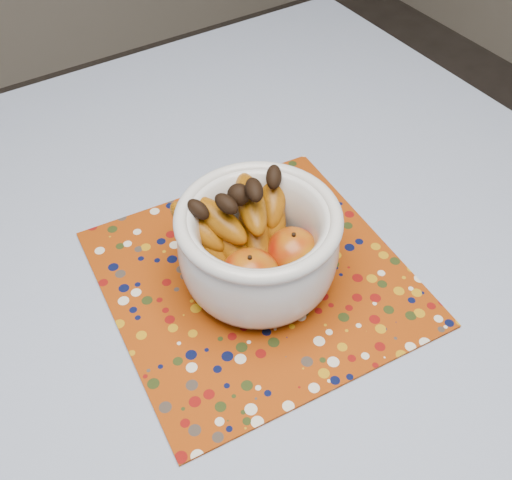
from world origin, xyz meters
The scene contains 4 objects.
table centered at (0.00, 0.00, 0.67)m, with size 1.20×1.20×0.75m.
tablecloth centered at (0.00, 0.00, 0.76)m, with size 1.32×1.32×0.01m, color slate.
placemat centered at (0.10, 0.07, 0.76)m, with size 0.36×0.36×0.00m, color #873107.
fruit_bowl centered at (0.10, 0.08, 0.83)m, with size 0.22×0.20×0.15m.
Camera 1 is at (-0.15, -0.33, 1.34)m, focal length 42.00 mm.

